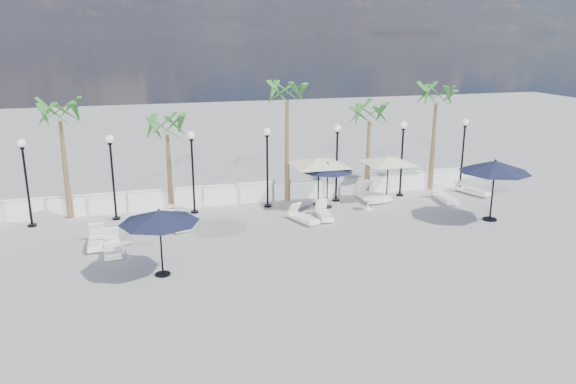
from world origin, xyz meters
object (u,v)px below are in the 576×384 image
object	(u,v)px
parasol_navy_right	(495,167)
lounger_1	(96,241)
lounger_8	(473,190)
parasol_navy_left	(159,217)
parasol_cream_sq_b	(388,157)
lounger_6	(324,214)
parasol_navy_mid	(328,167)
lounger_0	(112,247)
lounger_5	(374,195)
lounger_2	(174,224)
lounger_3	(303,217)
lounger_4	(367,195)
lounger_7	(445,197)
parasol_cream_sq_a	(319,158)

from	to	relation	value
parasol_navy_right	lounger_1	bearing A→B (deg)	175.23
lounger_8	parasol_navy_left	world-z (taller)	parasol_navy_left
parasol_navy_right	parasol_cream_sq_b	bearing A→B (deg)	124.52
lounger_1	lounger_8	bearing A→B (deg)	7.28
lounger_6	parasol_navy_mid	xyz separation A→B (m)	(0.69, 1.57, 1.74)
lounger_0	lounger_8	bearing A→B (deg)	7.87
lounger_6	parasol_navy_mid	world-z (taller)	parasol_navy_mid
lounger_5	lounger_2	bearing A→B (deg)	168.12
lounger_3	parasol_cream_sq_b	bearing A→B (deg)	4.24
parasol_navy_left	lounger_1	bearing A→B (deg)	123.66
lounger_6	lounger_8	world-z (taller)	lounger_8
lounger_1	lounger_2	xyz separation A→B (m)	(3.09, 1.23, -0.02)
lounger_8	lounger_4	bearing A→B (deg)	153.92
parasol_navy_right	lounger_2	bearing A→B (deg)	169.11
lounger_4	parasol_cream_sq_b	world-z (taller)	parasol_cream_sq_b
lounger_7	lounger_8	distance (m)	2.24
parasol_navy_mid	lounger_8	bearing A→B (deg)	0.42
parasol_navy_left	lounger_2	bearing A→B (deg)	80.72
parasol_navy_left	parasol_cream_sq_a	xyz separation A→B (m)	(7.85, 6.43, 0.20)
parasol_navy_left	parasol_navy_mid	bearing A→B (deg)	35.94
lounger_3	parasol_cream_sq_a	xyz separation A→B (m)	(1.49, 2.32, 2.10)
lounger_2	parasol_cream_sq_a	size ratio (longest dim) A/B	0.35
parasol_cream_sq_a	lounger_4	bearing A→B (deg)	0.50
lounger_5	parasol_cream_sq_b	distance (m)	2.03
lounger_3	parasol_navy_mid	bearing A→B (deg)	25.25
parasol_cream_sq_a	parasol_cream_sq_b	bearing A→B (deg)	-0.00
lounger_1	lounger_4	size ratio (longest dim) A/B	0.89
lounger_2	parasol_navy_mid	xyz separation A→B (m)	(7.33, 1.16, 1.75)
lounger_3	lounger_7	xyz separation A→B (m)	(7.69, 1.06, 0.03)
parasol_navy_left	parasol_navy_right	size ratio (longest dim) A/B	0.88
lounger_0	lounger_4	distance (m)	12.76
lounger_1	parasol_navy_left	size ratio (longest dim) A/B	0.68
lounger_2	parasol_navy_mid	distance (m)	7.63
lounger_7	parasol_navy_mid	size ratio (longest dim) A/B	0.82
lounger_0	lounger_3	distance (m)	8.22
parasol_navy_left	lounger_6	bearing A→B (deg)	30.13
lounger_1	lounger_8	world-z (taller)	lounger_1
lounger_6	parasol_cream_sq_a	xyz separation A→B (m)	(0.43, 2.13, 2.09)
lounger_0	lounger_6	xyz separation A→B (m)	(9.12, 1.74, -0.02)
parasol_navy_mid	lounger_2	bearing A→B (deg)	-171.05
lounger_0	parasol_navy_mid	size ratio (longest dim) A/B	0.80
lounger_4	parasol_cream_sq_b	bearing A→B (deg)	-1.59
lounger_0	lounger_3	bearing A→B (deg)	8.04
lounger_0	parasol_navy_mid	bearing A→B (deg)	15.84
lounger_3	parasol_navy_right	size ratio (longest dim) A/B	0.59
lounger_0	lounger_4	size ratio (longest dim) A/B	0.95
lounger_5	lounger_8	size ratio (longest dim) A/B	1.04
lounger_0	lounger_3	xyz separation A→B (m)	(8.07, 1.55, -0.03)
lounger_8	parasol_navy_right	size ratio (longest dim) A/B	0.62
lounger_2	lounger_8	world-z (taller)	lounger_8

